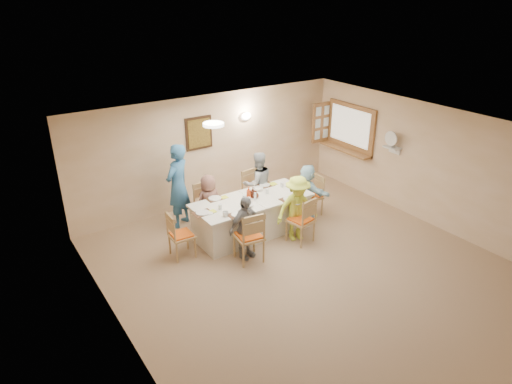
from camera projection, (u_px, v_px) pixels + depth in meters
ground at (309, 270)px, 8.09m from camera, size 7.00×7.00×0.00m
room_walls at (314, 193)px, 7.46m from camera, size 7.00×7.00×7.00m
wall_picture at (199, 133)px, 9.85m from camera, size 0.62×0.05×0.72m
wall_sconce at (246, 116)px, 10.36m from camera, size 0.26×0.09×0.18m
ceiling_light at (213, 124)px, 7.69m from camera, size 0.36×0.36×0.05m
serving_hatch at (351, 128)px, 10.92m from camera, size 0.06×1.50×1.15m
hatch_sill at (345, 150)px, 11.07m from camera, size 0.30×1.50×0.05m
shutter_door at (321, 122)px, 11.36m from camera, size 0.55×0.04×1.00m
fan_shelf at (392, 148)px, 9.90m from camera, size 0.22×0.36×0.03m
desk_fan at (392, 141)px, 9.82m from camera, size 0.30×0.30×0.28m
dining_table at (252, 216)px, 9.16m from camera, size 2.39×1.01×0.76m
chair_back_left at (207, 206)px, 9.43m from camera, size 0.45×0.45×0.91m
chair_back_right at (255, 192)px, 10.03m from camera, size 0.50×0.50×0.94m
chair_front_left at (249, 235)px, 8.20m from camera, size 0.55×0.55×1.02m
chair_front_right at (301, 219)px, 8.82m from camera, size 0.54×0.54×0.96m
chair_left_end at (182, 234)px, 8.34m from camera, size 0.45×0.45×0.91m
chair_right_end at (311, 195)px, 9.92m from camera, size 0.48×0.48×0.89m
diner_back_left at (209, 202)px, 9.28m from camera, size 0.61×0.43×1.17m
diner_back_right at (258, 183)px, 9.84m from camera, size 0.83×0.71×1.42m
diner_front_left at (245, 228)px, 8.24m from camera, size 0.82×0.55×1.22m
diner_front_right at (297, 208)px, 8.83m from camera, size 1.05×0.83×1.33m
diner_right_end at (307, 191)px, 9.80m from camera, size 1.13×0.46×1.18m
caregiver at (178, 186)px, 9.29m from camera, size 1.02×0.99×1.77m
placemat_fl at (237, 215)px, 8.38m from camera, size 0.35×0.26×0.01m
plate_fl at (237, 214)px, 8.37m from camera, size 0.23×0.23×0.01m
napkin_fl at (247, 213)px, 8.43m from camera, size 0.14×0.14×0.01m
placemat_fr at (289, 199)px, 8.99m from camera, size 0.35×0.26×0.01m
plate_fr at (289, 199)px, 8.99m from camera, size 0.23×0.23×0.01m
napkin_fr at (298, 198)px, 9.04m from camera, size 0.14×0.14×0.01m
placemat_bl at (215, 199)px, 9.01m from camera, size 0.33×0.25×0.01m
plate_bl at (215, 198)px, 9.01m from camera, size 0.26×0.26×0.02m
napkin_bl at (224, 197)px, 9.06m from camera, size 0.14×0.14×0.01m
placemat_br at (265, 185)px, 9.62m from camera, size 0.37×0.28×0.01m
plate_br at (265, 185)px, 9.62m from camera, size 0.22×0.22×0.01m
napkin_br at (273, 184)px, 9.68m from camera, size 0.15×0.15×0.01m
placemat_le at (203, 213)px, 8.44m from camera, size 0.35×0.26×0.01m
plate_le at (202, 213)px, 8.44m from camera, size 0.26×0.26×0.02m
napkin_le at (212, 211)px, 8.49m from camera, size 0.13×0.13×0.01m
placemat_re at (296, 186)px, 9.57m from camera, size 0.37×0.27×0.01m
plate_re at (296, 186)px, 9.57m from camera, size 0.22×0.22×0.01m
napkin_re at (305, 185)px, 9.62m from camera, size 0.14×0.14×0.01m
teacup_a at (226, 214)px, 8.32m from camera, size 0.13×0.13×0.09m
teacup_b at (254, 183)px, 9.62m from camera, size 0.14×0.14×0.09m
bowl_a at (247, 205)px, 8.70m from camera, size 0.33×0.33×0.05m
bowl_b at (259, 189)px, 9.38m from camera, size 0.28×0.28×0.06m
condiment_ketchup at (249, 193)px, 8.97m from camera, size 0.13×0.13×0.26m
condiment_brown at (253, 192)px, 9.04m from camera, size 0.11×0.11×0.22m
condiment_malt at (256, 194)px, 9.02m from camera, size 0.15×0.15×0.16m
drinking_glass at (244, 197)px, 8.94m from camera, size 0.07×0.07×0.10m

